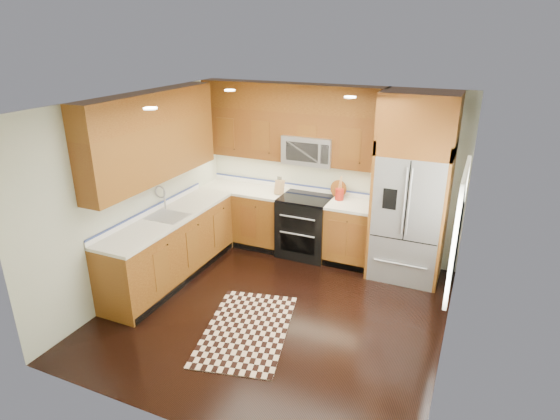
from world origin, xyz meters
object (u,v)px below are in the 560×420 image
at_px(rug, 247,329).
at_px(range, 305,226).
at_px(refrigerator, 412,189).
at_px(knife_block, 279,187).
at_px(utensil_crock, 340,192).

bearing_deg(rug, range, 79.82).
relative_size(refrigerator, knife_block, 9.45).
relative_size(knife_block, utensil_crock, 0.75).
distance_m(range, utensil_crock, 0.78).
bearing_deg(rug, knife_block, 91.10).
relative_size(rug, utensil_crock, 4.32).
bearing_deg(knife_block, range, -2.19).
xyz_separation_m(range, utensil_crock, (0.49, 0.12, 0.60)).
relative_size(refrigerator, rug, 1.65).
bearing_deg(range, knife_block, 177.81).
bearing_deg(knife_block, refrigerator, -1.58).
xyz_separation_m(range, knife_block, (-0.44, 0.02, 0.58)).
distance_m(rug, knife_block, 2.48).
bearing_deg(rug, utensil_crock, 67.40).
bearing_deg(refrigerator, range, 178.60).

